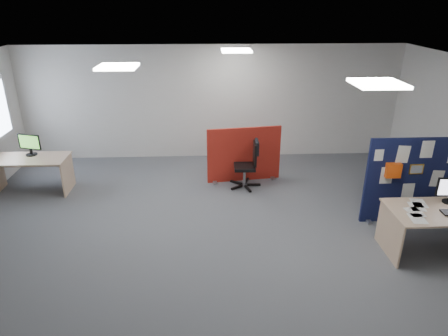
{
  "coord_description": "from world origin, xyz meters",
  "views": [
    {
      "loc": [
        -0.15,
        -5.87,
        3.64
      ],
      "look_at": [
        0.15,
        0.33,
        1.0
      ],
      "focal_mm": 32.0,
      "sensor_mm": 36.0,
      "label": 1
    }
  ],
  "objects_px": {
    "red_divider": "(244,155)",
    "navy_divider": "(418,180)",
    "second_desk": "(31,166)",
    "office_chair": "(250,161)",
    "monitor_second": "(30,144)"
  },
  "relations": [
    {
      "from": "second_desk",
      "to": "office_chair",
      "type": "distance_m",
      "value": 4.42
    },
    {
      "from": "red_divider",
      "to": "navy_divider",
      "type": "bearing_deg",
      "value": -40.93
    },
    {
      "from": "monitor_second",
      "to": "navy_divider",
      "type": "bearing_deg",
      "value": 3.81
    },
    {
      "from": "second_desk",
      "to": "office_chair",
      "type": "bearing_deg",
      "value": -0.29
    },
    {
      "from": "red_divider",
      "to": "office_chair",
      "type": "distance_m",
      "value": 0.34
    },
    {
      "from": "navy_divider",
      "to": "red_divider",
      "type": "relative_size",
      "value": 1.19
    },
    {
      "from": "second_desk",
      "to": "office_chair",
      "type": "relative_size",
      "value": 1.49
    },
    {
      "from": "red_divider",
      "to": "office_chair",
      "type": "relative_size",
      "value": 1.57
    },
    {
      "from": "red_divider",
      "to": "second_desk",
      "type": "relative_size",
      "value": 1.06
    },
    {
      "from": "navy_divider",
      "to": "red_divider",
      "type": "height_order",
      "value": "navy_divider"
    },
    {
      "from": "navy_divider",
      "to": "second_desk",
      "type": "height_order",
      "value": "navy_divider"
    },
    {
      "from": "red_divider",
      "to": "office_chair",
      "type": "bearing_deg",
      "value": -83.11
    },
    {
      "from": "red_divider",
      "to": "second_desk",
      "type": "bearing_deg",
      "value": 176.4
    },
    {
      "from": "monitor_second",
      "to": "office_chair",
      "type": "distance_m",
      "value": 4.44
    },
    {
      "from": "monitor_second",
      "to": "office_chair",
      "type": "relative_size",
      "value": 0.47
    }
  ]
}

